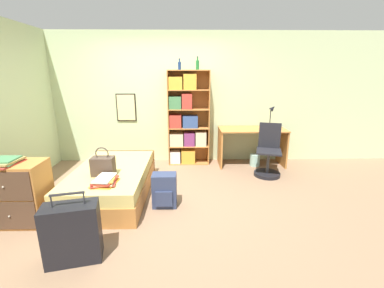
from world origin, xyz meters
TOP-DOWN VIEW (x-y plane):
  - ground_plane at (0.00, 0.00)m, footprint 14.00×14.00m
  - wall_back at (-0.00, 1.66)m, footprint 10.00×0.09m
  - bed at (-0.67, 0.02)m, footprint 1.06×1.84m
  - handbag at (-0.69, -0.27)m, footprint 0.30×0.19m
  - book_stack_on_bed at (-0.58, -0.58)m, footprint 0.33×0.37m
  - suitcase at (-0.65, -1.43)m, footprint 0.56×0.36m
  - dresser at (-1.59, -0.72)m, footprint 0.65×0.46m
  - magazine_pile_on_dresser at (-1.65, -0.76)m, footprint 0.33×0.39m
  - bookcase at (0.44, 1.45)m, footprint 0.82×0.33m
  - bottle_green at (0.33, 1.45)m, footprint 0.06×0.06m
  - bottle_brown at (0.68, 1.48)m, footprint 0.06×0.06m
  - desk at (1.76, 1.31)m, footprint 1.30×0.61m
  - desk_lamp at (2.13, 1.34)m, footprint 0.16×0.12m
  - desk_chair at (1.94, 0.76)m, footprint 0.53×0.53m
  - backpack at (0.15, -0.36)m, footprint 0.33×0.26m
  - waste_bin at (1.84, 1.25)m, footprint 0.20×0.20m

SIDE VIEW (x-z plane):
  - ground_plane at x=0.00m, z-range 0.00..0.00m
  - waste_bin at x=1.84m, z-range 0.00..0.24m
  - bed at x=-0.67m, z-range 0.00..0.43m
  - backpack at x=0.15m, z-range 0.00..0.47m
  - suitcase at x=-0.65m, z-range -0.06..0.66m
  - desk_chair at x=1.94m, z-range -0.16..0.78m
  - dresser at x=-1.59m, z-range 0.00..0.78m
  - book_stack_on_bed at x=-0.58m, z-range 0.43..0.53m
  - desk at x=1.76m, z-range 0.15..0.91m
  - handbag at x=-0.69m, z-range 0.37..0.77m
  - magazine_pile_on_dresser at x=-1.65m, z-range 0.78..0.84m
  - bookcase at x=0.44m, z-range -0.05..1.81m
  - desk_lamp at x=2.13m, z-range 0.83..1.30m
  - wall_back at x=0.00m, z-range 0.00..2.60m
  - bottle_green at x=0.33m, z-range 1.84..2.05m
  - bottle_brown at x=0.68m, z-range 1.84..2.08m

